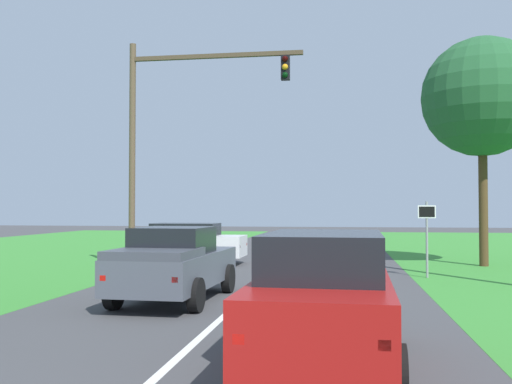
# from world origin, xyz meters

# --- Properties ---
(ground_plane) EXTENTS (120.00, 120.00, 0.00)m
(ground_plane) POSITION_xyz_m (0.00, 9.60, 0.00)
(ground_plane) COLOR #424244
(red_suv_near) EXTENTS (2.32, 4.66, 2.00)m
(red_suv_near) POSITION_xyz_m (2.31, 5.47, 1.04)
(red_suv_near) COLOR #9E1411
(red_suv_near) RESTS_ON ground_plane
(pickup_truck_lead) EXTENTS (2.39, 5.12, 1.90)m
(pickup_truck_lead) POSITION_xyz_m (-1.67, 10.89, 0.97)
(pickup_truck_lead) COLOR #4C515B
(pickup_truck_lead) RESTS_ON ground_plane
(traffic_light) EXTENTS (6.70, 0.40, 8.73)m
(traffic_light) POSITION_xyz_m (-3.83, 17.58, 5.63)
(traffic_light) COLOR brown
(traffic_light) RESTS_ON ground_plane
(keep_moving_sign) EXTENTS (0.60, 0.09, 2.61)m
(keep_moving_sign) POSITION_xyz_m (5.46, 16.94, 1.67)
(keep_moving_sign) COLOR gray
(keep_moving_sign) RESTS_ON ground_plane
(oak_tree_right) EXTENTS (4.93, 4.93, 9.46)m
(oak_tree_right) POSITION_xyz_m (8.34, 21.33, 6.97)
(oak_tree_right) COLOR #4C351E
(oak_tree_right) RESTS_ON ground_plane
(crossing_suv_far) EXTENTS (4.59, 2.13, 1.74)m
(crossing_suv_far) POSITION_xyz_m (-3.87, 20.43, 0.92)
(crossing_suv_far) COLOR silver
(crossing_suv_far) RESTS_ON ground_plane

